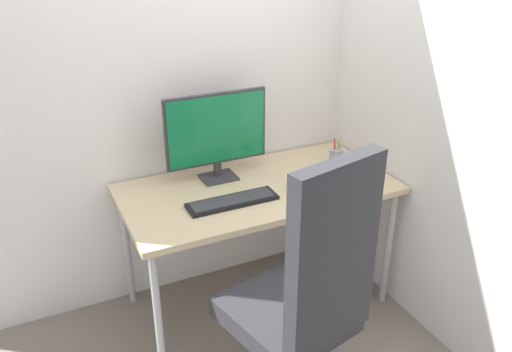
{
  "coord_description": "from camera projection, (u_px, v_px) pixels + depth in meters",
  "views": [
    {
      "loc": [
        -1.08,
        -2.25,
        2.0
      ],
      "look_at": [
        -0.05,
        -0.07,
        0.85
      ],
      "focal_mm": 37.0,
      "sensor_mm": 36.0,
      "label": 1
    }
  ],
  "objects": [
    {
      "name": "mouse",
      "position": [
        293.0,
        186.0,
        2.75
      ],
      "size": [
        0.07,
        0.11,
        0.04
      ],
      "primitive_type": "ellipsoid",
      "rotation": [
        0.0,
        0.0,
        -0.19
      ],
      "color": "black",
      "rests_on": "desk"
    },
    {
      "name": "pen_holder",
      "position": [
        336.0,
        156.0,
        3.05
      ],
      "size": [
        0.08,
        0.08,
        0.16
      ],
      "color": "#9EA0A5",
      "rests_on": "desk"
    },
    {
      "name": "wall_back",
      "position": [
        226.0,
        48.0,
        2.83
      ],
      "size": [
        3.22,
        0.04,
        2.8
      ],
      "primitive_type": "cube",
      "color": "white",
      "rests_on": "ground_plane"
    },
    {
      "name": "desk",
      "position": [
        258.0,
        196.0,
        2.81
      ],
      "size": [
        1.43,
        0.73,
        0.75
      ],
      "color": "#D1B78C",
      "rests_on": "ground_plane"
    },
    {
      "name": "keyboard",
      "position": [
        232.0,
        201.0,
        2.62
      ],
      "size": [
        0.46,
        0.13,
        0.02
      ],
      "color": "black",
      "rests_on": "desk"
    },
    {
      "name": "ground_plane",
      "position": [
        258.0,
        300.0,
        3.11
      ],
      "size": [
        8.0,
        8.0,
        0.0
      ],
      "primitive_type": "plane",
      "color": "slate"
    },
    {
      "name": "wall_side_right",
      "position": [
        418.0,
        60.0,
        2.59
      ],
      "size": [
        0.04,
        2.52,
        2.8
      ],
      "primitive_type": "cube",
      "color": "white",
      "rests_on": "ground_plane"
    },
    {
      "name": "monitor",
      "position": [
        216.0,
        132.0,
        2.77
      ],
      "size": [
        0.56,
        0.15,
        0.48
      ],
      "color": "#333338",
      "rests_on": "desk"
    },
    {
      "name": "notebook",
      "position": [
        321.0,
        178.0,
        2.85
      ],
      "size": [
        0.23,
        0.25,
        0.02
      ],
      "primitive_type": "cube",
      "rotation": [
        0.0,
        0.0,
        0.29
      ],
      "color": "black",
      "rests_on": "desk"
    },
    {
      "name": "office_chair",
      "position": [
        306.0,
        293.0,
        2.13
      ],
      "size": [
        0.57,
        0.62,
        1.28
      ],
      "color": "black",
      "rests_on": "ground_plane"
    }
  ]
}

